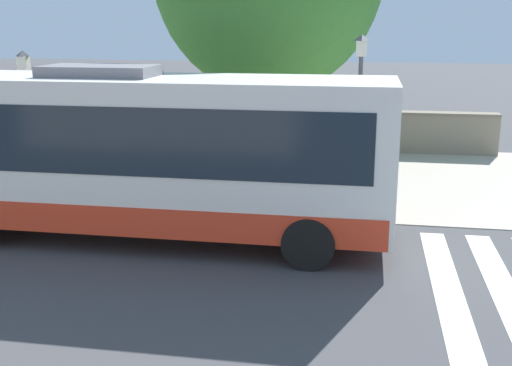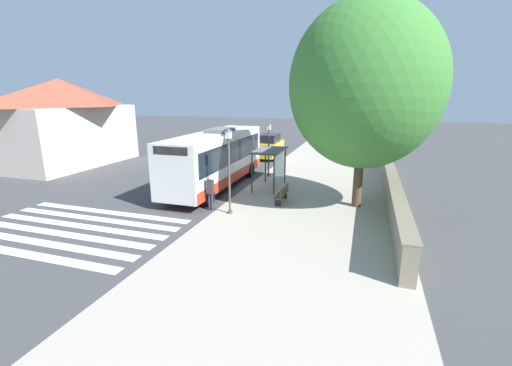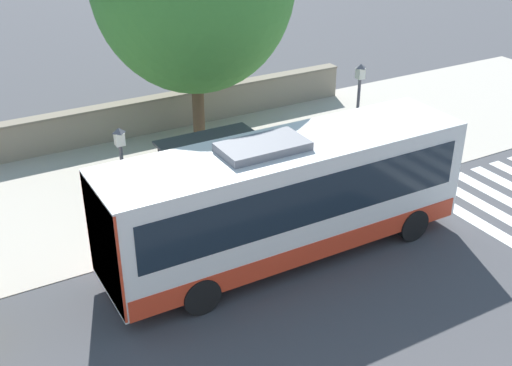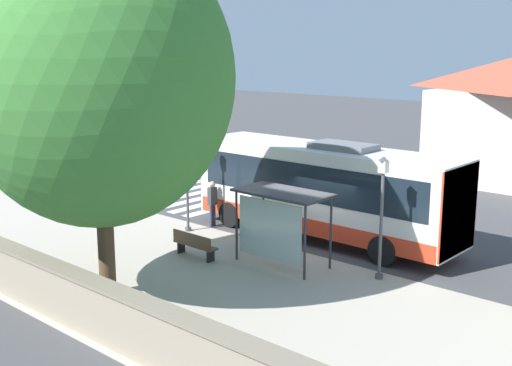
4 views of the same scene
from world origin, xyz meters
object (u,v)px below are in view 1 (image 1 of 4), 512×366
(bench, at_px, (266,170))
(street_lamp_far, at_px, (359,109))
(bus_shelter, at_px, (159,119))
(pedestrian, at_px, (347,180))
(bus, at_px, (139,152))
(street_lamp_near, at_px, (28,113))

(bench, distance_m, street_lamp_far, 3.82)
(bus_shelter, xyz_separation_m, pedestrian, (1.85, 4.95, -0.95))
(pedestrian, distance_m, bench, 3.98)
(bus, relative_size, pedestrian, 5.73)
(bus, distance_m, street_lamp_far, 5.23)
(street_lamp_far, bearing_deg, street_lamp_near, -87.60)
(bus, distance_m, street_lamp_near, 4.47)
(bus, relative_size, street_lamp_near, 2.73)
(bench, xyz_separation_m, street_lamp_far, (2.03, 2.53, 2.02))
(bus_shelter, distance_m, bench, 3.31)
(bus_shelter, height_order, street_lamp_near, street_lamp_near)
(bus, xyz_separation_m, bench, (-4.74, 1.90, -1.40))
(pedestrian, relative_size, street_lamp_near, 0.48)
(pedestrian, relative_size, bench, 1.01)
(bus, xyz_separation_m, street_lamp_far, (-2.70, 4.44, 0.62))
(bus, distance_m, bus_shelter, 3.50)
(pedestrian, height_order, street_lamp_far, street_lamp_far)
(bus_shelter, relative_size, pedestrian, 1.72)
(pedestrian, xyz_separation_m, street_lamp_far, (-1.13, 0.20, 1.42))
(bench, bearing_deg, pedestrian, 36.40)
(street_lamp_far, bearing_deg, bus_shelter, -97.99)
(bus_shelter, distance_m, street_lamp_far, 5.22)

